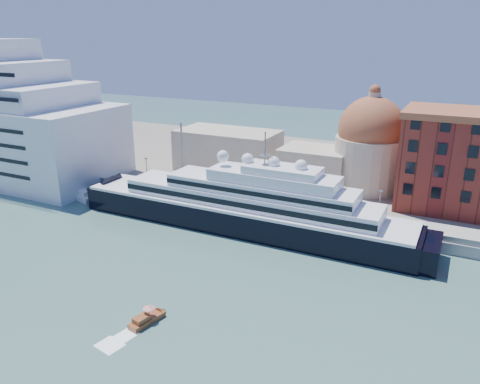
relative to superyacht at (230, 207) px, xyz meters
The scene contains 9 objects.
ground 23.47m from the superyacht, 86.99° to the right, with size 400.00×400.00×0.00m, color #335954.
quay 11.54m from the superyacht, 83.73° to the left, with size 180.00×10.00×2.50m, color gray.
land 52.14m from the superyacht, 88.67° to the left, with size 260.00×72.00×2.00m, color slate.
quay_fence 6.77m from the superyacht, 79.47° to the left, with size 180.00×0.10×1.20m, color slate.
superyacht is the anchor object (origin of this frame).
service_barge 44.53m from the superyacht, behind, with size 12.72×6.94×2.72m.
water_taxi 39.77m from the superyacht, 81.21° to the right, with size 3.14×6.21×2.82m.
church 36.11m from the superyacht, 77.66° to the left, with size 66.00×18.00×25.50m.
lamp_posts 15.67m from the superyacht, 141.03° to the left, with size 120.80×2.40×18.00m.
Camera 1 is at (44.35, -64.12, 41.64)m, focal length 35.00 mm.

